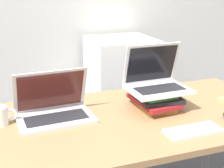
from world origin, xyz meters
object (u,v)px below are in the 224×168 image
object	(u,v)px
laptop_left	(54,109)
wireless_keyboard	(193,131)
mini_fridge	(121,89)
laptop_on_books	(156,81)
mug	(1,116)
book_stack	(155,99)

from	to	relation	value
laptop_left	wireless_keyboard	xyz separation A→B (m)	(0.56, -0.36, -0.04)
mini_fridge	wireless_keyboard	bearing A→B (deg)	-98.33
laptop_on_books	mug	bearing A→B (deg)	176.30
book_stack	mug	distance (m)	0.77
book_stack	mug	size ratio (longest dim) A/B	2.50
mini_fridge	book_stack	bearing A→B (deg)	-102.29
book_stack	mini_fridge	distance (m)	1.21
wireless_keyboard	laptop_on_books	bearing A→B (deg)	95.30
laptop_left	mini_fridge	bearing A→B (deg)	54.56
laptop_left	mini_fridge	world-z (taller)	laptop_left
laptop_left	laptop_on_books	distance (m)	0.54
laptop_left	wireless_keyboard	distance (m)	0.67
laptop_on_books	laptop_left	bearing A→B (deg)	175.66
book_stack	mug	bearing A→B (deg)	175.76
book_stack	mini_fridge	bearing A→B (deg)	77.71
laptop_left	wireless_keyboard	size ratio (longest dim) A/B	1.42
laptop_on_books	wireless_keyboard	distance (m)	0.35
wireless_keyboard	mug	bearing A→B (deg)	155.38
mini_fridge	laptop_on_books	bearing A→B (deg)	-102.10
laptop_on_books	mug	size ratio (longest dim) A/B	2.70
mug	mini_fridge	size ratio (longest dim) A/B	0.13
laptop_on_books	wireless_keyboard	xyz separation A→B (m)	(0.03, -0.32, -0.14)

